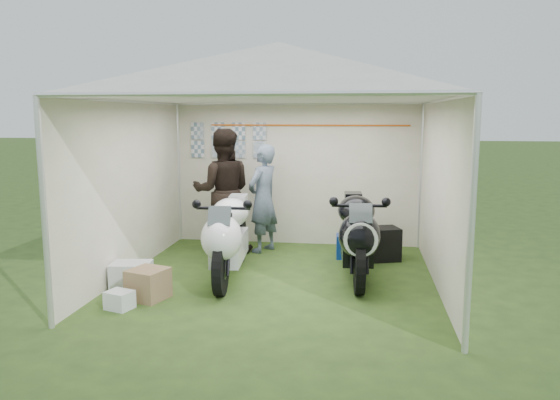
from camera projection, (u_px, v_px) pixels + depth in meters
The scene contains 11 objects.
ground at pixel (278, 278), 7.15m from camera, with size 80.00×80.00×0.00m, color #2F461C.
canopy_tent at pixel (278, 77), 6.78m from camera, with size 5.66×5.66×3.00m.
motorcycle_white at pixel (229, 234), 7.01m from camera, with size 0.60×2.18×1.07m.
motorcycle_black at pixel (357, 232), 7.07m from camera, with size 0.59×2.23×1.09m.
paddock_stand at pixel (352, 246), 8.13m from camera, with size 0.47×0.29×0.35m, color blue.
person_dark_jacket at pixel (223, 191), 8.38m from camera, with size 0.93×0.72×1.91m, color black.
person_blue_jacket at pixel (263, 198), 8.43m from camera, with size 0.61×0.40×1.67m, color slate.
equipment_box at pixel (382, 244), 8.01m from camera, with size 0.48×0.39×0.48m, color black.
crate_0 at pixel (131, 275), 6.75m from camera, with size 0.47×0.36×0.31m, color silver.
crate_1 at pixel (148, 284), 6.32m from camera, with size 0.40×0.40×0.35m, color olive.
crate_2 at pixel (120, 300), 6.00m from camera, with size 0.27×0.23×0.20m, color silver.
Camera 1 is at (1.03, -6.83, 2.12)m, focal length 35.00 mm.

